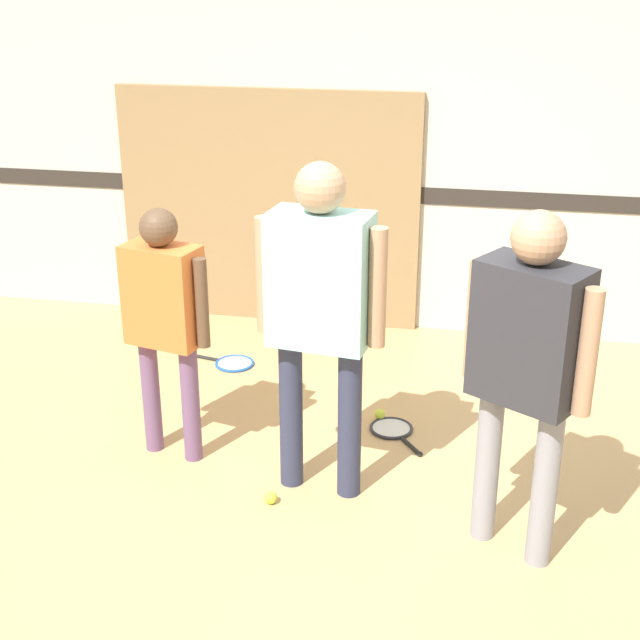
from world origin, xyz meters
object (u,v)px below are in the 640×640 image
(racket_spare_on_floor, at_px, (393,430))
(tennis_ball_near_instructor, at_px, (271,498))
(person_instructor, at_px, (320,297))
(person_student_right, at_px, (527,352))
(person_student_left, at_px, (164,308))
(racket_second_spare, at_px, (232,363))
(tennis_ball_by_spare_racket, at_px, (380,414))

(racket_spare_on_floor, bearing_deg, tennis_ball_near_instructor, -67.46)
(person_instructor, relative_size, racket_spare_on_floor, 3.73)
(person_instructor, relative_size, person_student_right, 1.05)
(person_student_left, bearing_deg, racket_second_spare, 103.99)
(person_student_left, xyz_separation_m, tennis_ball_near_instructor, (0.66, -0.39, -0.85))
(tennis_ball_near_instructor, height_order, tennis_ball_by_spare_racket, same)
(racket_spare_on_floor, distance_m, tennis_ball_near_instructor, 1.02)
(person_instructor, height_order, tennis_ball_near_instructor, person_instructor)
(person_instructor, xyz_separation_m, person_student_left, (-0.88, 0.19, -0.20))
(racket_spare_on_floor, bearing_deg, person_instructor, -61.02)
(tennis_ball_near_instructor, distance_m, tennis_ball_by_spare_racket, 1.09)
(person_student_right, height_order, racket_second_spare, person_student_right)
(person_student_right, bearing_deg, racket_second_spare, -11.49)
(racket_second_spare, bearing_deg, person_student_left, 103.22)
(person_student_left, xyz_separation_m, racket_spare_on_floor, (1.19, 0.48, -0.87))
(racket_spare_on_floor, bearing_deg, person_student_left, -103.94)
(person_student_left, xyz_separation_m, tennis_ball_by_spare_racket, (1.10, 0.62, -0.85))
(racket_spare_on_floor, distance_m, tennis_ball_by_spare_racket, 0.17)
(person_instructor, bearing_deg, person_student_left, 175.61)
(person_student_right, bearing_deg, person_student_left, 15.41)
(person_student_left, height_order, racket_spare_on_floor, person_student_left)
(person_student_right, bearing_deg, tennis_ball_near_instructor, 24.54)
(person_student_left, distance_m, person_student_right, 1.94)
(person_student_left, height_order, tennis_ball_by_spare_racket, person_student_left)
(person_student_left, distance_m, tennis_ball_near_instructor, 1.14)
(racket_second_spare, bearing_deg, tennis_ball_near_instructor, 125.68)
(person_student_left, height_order, person_student_right, person_student_right)
(person_student_left, distance_m, racket_second_spare, 1.48)
(person_student_right, height_order, racket_spare_on_floor, person_student_right)
(tennis_ball_near_instructor, bearing_deg, tennis_ball_by_spare_racket, 66.51)
(racket_second_spare, bearing_deg, tennis_ball_by_spare_racket, 164.92)
(racket_spare_on_floor, height_order, racket_second_spare, same)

